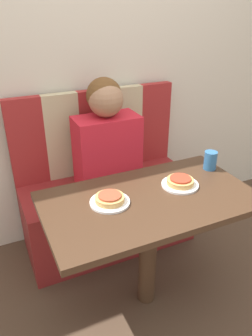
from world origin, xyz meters
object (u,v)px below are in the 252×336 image
Objects in this scene: plate_right at (180,185)px; pizza_right at (180,181)px; plate_left at (110,202)px; pizza_left at (110,198)px; drinking_cup at (210,160)px; person at (107,135)px.

plate_right is 0.02m from pizza_right.
plate_left is 1.00× the size of plate_right.
drinking_cup is (0.68, 0.10, 0.03)m from pizza_left.
pizza_left is 1.32× the size of drinking_cup.
plate_right is at bearing 0.00° from pizza_left.
pizza_right is at bearing -160.42° from drinking_cup.
pizza_right reaches higher than plate_right.
person is 4.84× the size of pizza_left.
plate_right is 1.37× the size of pizza_right.
pizza_left and pizza_right have the same top height.
person is 4.84× the size of pizza_right.
plate_right is 1.37× the size of pizza_left.
pizza_right is 0.29m from drinking_cup.
person is 0.60m from plate_right.
plate_left is 0.69m from drinking_cup.
pizza_right is (-0.00, 0.00, 0.02)m from plate_right.
person is 3.52× the size of plate_right.
pizza_left is 0.41m from pizza_right.
pizza_right is at bearing -69.55° from person.
pizza_left reaches higher than plate_left.
drinking_cup reaches higher than pizza_right.
plate_right is 0.41m from pizza_left.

